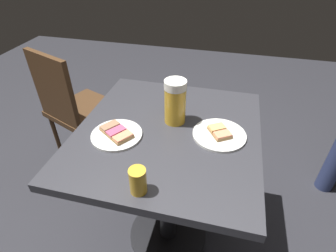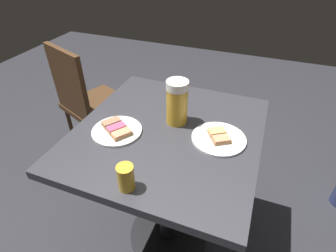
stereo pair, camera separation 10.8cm
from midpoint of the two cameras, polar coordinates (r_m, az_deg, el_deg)
The scene contains 7 objects.
ground_plane at distance 1.68m, azimuth -1.99°, elevation -22.27°, with size 6.00×6.00×0.00m, color #28282D.
cafe_table at distance 1.20m, azimuth -2.60°, elevation -7.08°, with size 0.75×0.79×0.77m.
plate_near at distance 1.09m, azimuth -13.83°, elevation -1.77°, with size 0.21×0.21×0.03m.
plate_far at distance 1.07m, azimuth 8.19°, elevation -1.84°, with size 0.21×0.21×0.03m.
beer_mug at distance 1.10m, azimuth -1.36°, elevation 5.25°, with size 0.11×0.14×0.19m.
beer_glass_small at distance 0.84m, azimuth -10.26°, elevation -11.73°, with size 0.05×0.05×0.09m, color gold.
cafe_chair at distance 1.81m, azimuth -21.23°, elevation 3.83°, with size 0.49×0.49×0.91m.
Camera 1 is at (-0.21, 0.85, 1.44)m, focal length 28.27 mm.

